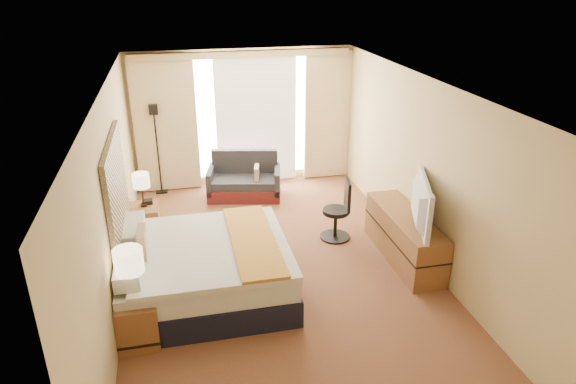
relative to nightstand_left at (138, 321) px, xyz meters
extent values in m
cube|color=#531A17|center=(1.87, 1.05, -0.28)|extent=(4.20, 7.00, 0.02)
cube|color=silver|center=(1.87, 1.05, 2.33)|extent=(4.20, 7.00, 0.02)
cube|color=tan|center=(1.87, 4.55, 1.02)|extent=(4.20, 0.02, 2.60)
cube|color=tan|center=(1.87, -2.45, 1.02)|extent=(4.20, 0.02, 2.60)
cube|color=tan|center=(-0.23, 1.05, 1.02)|extent=(0.02, 7.00, 2.60)
cube|color=tan|center=(3.97, 1.05, 1.02)|extent=(0.02, 7.00, 2.60)
cube|color=black|center=(-0.19, 1.25, 1.01)|extent=(0.06, 1.85, 1.50)
cube|color=brown|center=(0.00, 0.00, 0.00)|extent=(0.45, 0.52, 0.55)
cube|color=brown|center=(0.00, 2.50, 0.00)|extent=(0.45, 0.52, 0.55)
cube|color=brown|center=(3.70, 1.05, 0.07)|extent=(0.50, 1.80, 0.70)
cube|color=silver|center=(2.12, 4.52, 1.04)|extent=(2.30, 0.02, 2.30)
cube|color=beige|center=(0.42, 4.43, 0.99)|extent=(1.15, 0.09, 2.50)
cube|color=beige|center=(3.52, 4.43, 0.99)|extent=(0.90, 0.09, 2.50)
cube|color=silver|center=(2.12, 4.48, 0.99)|extent=(1.55, 0.04, 2.50)
cube|color=tan|center=(1.87, 4.39, 2.25)|extent=(4.00, 0.16, 0.12)
cube|color=black|center=(0.82, 0.76, -0.10)|extent=(2.12, 1.92, 0.35)
cube|color=silver|center=(0.82, 0.76, 0.23)|extent=(2.07, 1.87, 0.30)
cube|color=silver|center=(0.90, 0.76, 0.41)|extent=(1.94, 1.94, 0.07)
cube|color=gold|center=(1.45, 0.76, 0.46)|extent=(0.56, 1.94, 0.04)
cube|color=silver|center=(-0.06, 0.29, 0.53)|extent=(0.28, 0.79, 0.18)
cube|color=silver|center=(-0.06, 1.22, 0.53)|extent=(0.28, 0.79, 0.18)
cube|color=beige|center=(0.08, 0.76, 0.57)|extent=(0.10, 0.42, 0.36)
cube|color=#551818|center=(1.75, 3.77, -0.16)|extent=(1.45, 0.98, 0.24)
cube|color=#2A2B2F|center=(1.74, 3.72, 0.04)|extent=(1.32, 0.82, 0.15)
cube|color=#2A2B2F|center=(1.81, 4.05, 0.29)|extent=(1.23, 0.39, 0.52)
cube|color=#2A2B2F|center=(1.15, 3.90, 0.07)|extent=(0.24, 0.71, 0.43)
cube|color=#2A2B2F|center=(2.35, 3.64, 0.07)|extent=(0.24, 0.71, 0.43)
cube|color=beige|center=(1.97, 3.67, 0.20)|extent=(0.14, 0.34, 0.30)
cube|color=black|center=(0.23, 4.35, -0.26)|extent=(0.22, 0.22, 0.02)
cylinder|color=black|center=(0.23, 4.35, 0.51)|extent=(0.03, 0.03, 1.51)
cube|color=black|center=(0.23, 4.35, 1.34)|extent=(0.16, 0.16, 0.18)
cylinder|color=black|center=(2.92, 1.87, -0.26)|extent=(0.47, 0.47, 0.03)
cylinder|color=black|center=(2.92, 1.87, -0.03)|extent=(0.06, 0.06, 0.43)
cylinder|color=black|center=(2.92, 1.87, 0.19)|extent=(0.42, 0.42, 0.07)
cube|color=black|center=(3.09, 1.84, 0.46)|extent=(0.11, 0.38, 0.47)
cube|color=black|center=(-0.01, -0.03, 0.30)|extent=(0.11, 0.11, 0.04)
cylinder|color=black|center=(-0.01, -0.03, 0.52)|extent=(0.03, 0.03, 0.39)
cylinder|color=#FFEBBF|center=(-0.01, -0.03, 0.80)|extent=(0.31, 0.31, 0.27)
cube|color=black|center=(0.01, 2.52, 0.29)|extent=(0.09, 0.09, 0.04)
cylinder|color=black|center=(0.01, 2.52, 0.47)|extent=(0.03, 0.03, 0.32)
cylinder|color=#FFEBBF|center=(0.01, 2.52, 0.71)|extent=(0.26, 0.26, 0.22)
cube|color=#7C99C0|center=(0.05, -0.01, 0.34)|extent=(0.16, 0.16, 0.12)
cube|color=black|center=(0.07, 2.60, 0.31)|extent=(0.16, 0.13, 0.06)
imported|color=black|center=(3.65, 0.74, 0.76)|extent=(0.54, 1.16, 0.68)
camera|label=1|loc=(0.61, -4.99, 3.64)|focal=32.00mm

